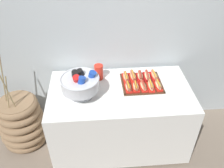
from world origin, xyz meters
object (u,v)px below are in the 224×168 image
(buffet_table, at_px, (120,116))
(cup_stack, at_px, (99,72))
(hot_dog_5, at_px, (126,77))
(punch_bowl, at_px, (80,83))
(hot_dog_3, at_px, (151,86))
(hot_dog_7, at_px, (140,76))
(serving_tray, at_px, (141,83))
(floor_vase, at_px, (22,122))
(hot_dog_9, at_px, (154,76))
(hot_dog_4, at_px, (158,85))
(hot_dog_1, at_px, (136,87))
(hot_dog_2, at_px, (143,86))
(hot_dog_0, at_px, (128,87))
(hot_dog_6, at_px, (133,76))
(hot_dog_8, at_px, (147,76))

(buffet_table, height_order, cup_stack, cup_stack)
(hot_dog_5, xyz_separation_m, punch_bowl, (-0.46, -0.22, 0.12))
(hot_dog_3, distance_m, hot_dog_7, 0.18)
(serving_tray, xyz_separation_m, punch_bowl, (-0.61, -0.14, 0.15))
(floor_vase, xyz_separation_m, hot_dog_5, (1.17, 0.05, 0.52))
(floor_vase, distance_m, hot_dog_9, 1.56)
(hot_dog_3, relative_size, hot_dog_4, 1.09)
(hot_dog_1, height_order, hot_dog_9, hot_dog_9)
(hot_dog_9, bearing_deg, hot_dog_1, -143.18)
(floor_vase, xyz_separation_m, hot_dog_2, (1.32, -0.12, 0.52))
(floor_vase, bearing_deg, hot_dog_7, 2.05)
(hot_dog_0, xyz_separation_m, hot_dog_6, (0.07, 0.17, 0.00))
(hot_dog_2, distance_m, hot_dog_8, 0.18)
(hot_dog_1, distance_m, hot_dog_7, 0.18)
(buffet_table, relative_size, hot_dog_3, 7.76)
(punch_bowl, relative_size, cup_stack, 2.26)
(buffet_table, height_order, hot_dog_9, hot_dog_9)
(hot_dog_6, bearing_deg, hot_dog_8, 0.57)
(hot_dog_3, relative_size, cup_stack, 1.14)
(hot_dog_6, xyz_separation_m, cup_stack, (-0.35, 0.05, 0.04))
(hot_dog_0, xyz_separation_m, hot_dog_5, (-0.00, 0.16, -0.00))
(hot_dog_3, xyz_separation_m, hot_dog_5, (-0.23, 0.16, -0.00))
(serving_tray, xyz_separation_m, hot_dog_6, (-0.08, 0.08, 0.03))
(cup_stack, bearing_deg, buffet_table, -46.84)
(floor_vase, relative_size, cup_stack, 7.16)
(punch_bowl, distance_m, cup_stack, 0.33)
(hot_dog_4, bearing_deg, floor_vase, 175.47)
(serving_tray, height_order, hot_dog_7, hot_dog_7)
(buffet_table, relative_size, hot_dog_9, 7.70)
(hot_dog_0, distance_m, hot_dog_7, 0.22)
(serving_tray, bearing_deg, hot_dog_0, -150.62)
(floor_vase, bearing_deg, cup_stack, 5.97)
(hot_dog_0, relative_size, hot_dog_6, 0.85)
(hot_dog_1, bearing_deg, hot_dog_4, 0.57)
(hot_dog_4, bearing_deg, hot_dog_9, 90.57)
(hot_dog_7, xyz_separation_m, punch_bowl, (-0.61, -0.22, 0.11))
(serving_tray, bearing_deg, hot_dog_2, -89.43)
(hot_dog_2, bearing_deg, floor_vase, 174.89)
(serving_tray, xyz_separation_m, hot_dog_3, (0.08, -0.08, 0.03))
(hot_dog_0, height_order, hot_dog_3, same)
(hot_dog_8, bearing_deg, hot_dog_9, 0.57)
(floor_vase, distance_m, serving_tray, 1.41)
(hot_dog_4, bearing_deg, hot_dog_6, 144.32)
(serving_tray, bearing_deg, hot_dog_8, 48.30)
(serving_tray, relative_size, hot_dog_1, 2.65)
(buffet_table, distance_m, serving_tray, 0.44)
(hot_dog_7, distance_m, hot_dog_9, 0.15)
(hot_dog_5, bearing_deg, hot_dog_1, -64.99)
(hot_dog_8, relative_size, punch_bowl, 0.49)
(hot_dog_2, height_order, hot_dog_6, hot_dog_6)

